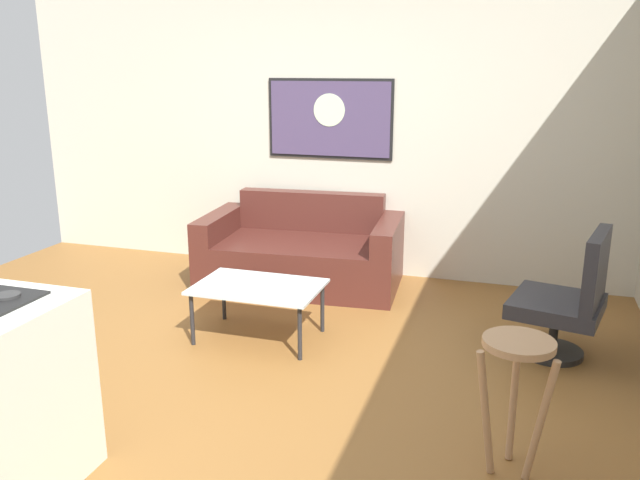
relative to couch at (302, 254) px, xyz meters
name	(u,v)px	position (x,y,z in m)	size (l,w,h in m)	color
ground	(231,385)	(0.20, -1.91, -0.29)	(6.40, 6.40, 0.04)	brown
back_wall	(340,122)	(0.20, 0.51, 1.13)	(6.40, 0.05, 2.80)	beige
couch	(302,254)	(0.00, 0.00, 0.00)	(1.78, 1.07, 0.77)	#47201A
coffee_table	(258,290)	(0.10, -1.24, 0.10)	(0.88, 0.59, 0.40)	silver
armchair	(569,299)	(2.17, -0.92, 0.15)	(0.67, 0.69, 0.88)	black
bar_stool	(517,370)	(1.86, -2.32, 0.26)	(0.38, 0.37, 0.68)	#A27953
wall_painting	(330,119)	(0.11, 0.47, 1.16)	(1.17, 0.03, 0.72)	black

